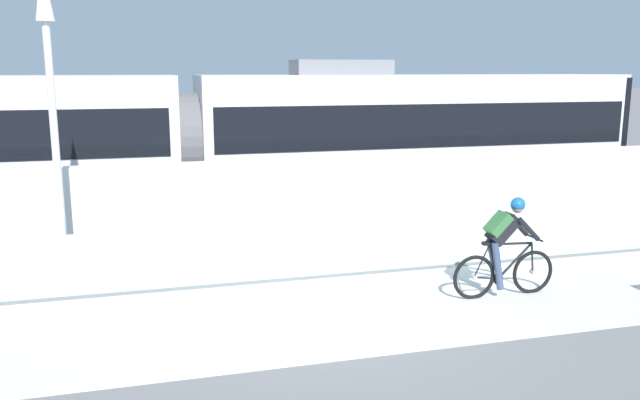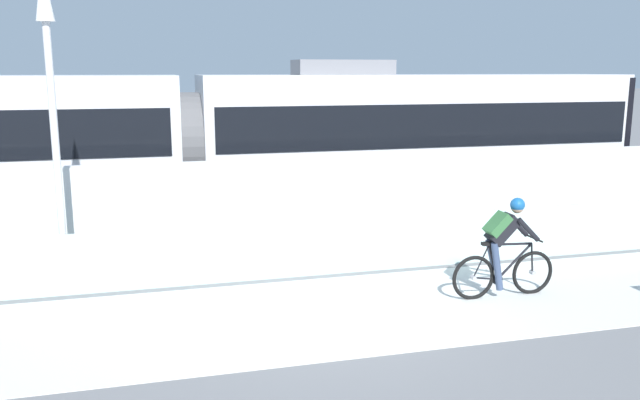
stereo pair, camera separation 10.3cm
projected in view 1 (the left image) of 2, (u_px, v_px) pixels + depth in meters
ground_plane at (332, 313)px, 9.76m from camera, size 200.00×200.00×0.00m
bike_path_deck at (332, 313)px, 9.76m from camera, size 32.00×3.20×0.01m
glass_parapet at (302, 249)px, 11.41m from camera, size 32.00×0.05×1.01m
concrete_barrier_wall at (281, 205)px, 13.04m from camera, size 32.00×0.36×1.84m
tram_rail_near at (260, 222)px, 15.56m from camera, size 32.00×0.08×0.01m
tram_rail_far at (250, 210)px, 16.92m from camera, size 32.00×0.08×0.01m
tram at (188, 142)px, 15.47m from camera, size 22.56×2.54×3.81m
cyclist_on_bike at (505, 248)px, 10.34m from camera, size 1.77×0.58×1.61m
lamp_post_antenna at (51, 88)px, 10.14m from camera, size 0.28×0.28×5.20m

